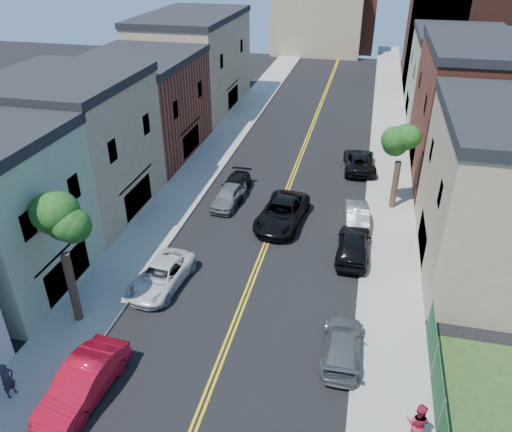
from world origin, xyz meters
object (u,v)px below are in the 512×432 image
Objects in this scene: red_sedan at (83,382)px; pedestrian_left at (8,380)px; black_car_right at (354,245)px; silver_car_right at (357,214)px; grey_car_left at (228,196)px; black_suv_lane at (282,213)px; grey_car_right at (343,345)px; black_car_left at (235,186)px; pedestrian_right at (418,423)px; dark_car_right_far at (360,161)px; white_pickup at (161,276)px.

pedestrian_left is (-3.04, -0.75, 0.19)m from red_sedan.
silver_car_right is at bearing -89.83° from black_car_right.
pedestrian_left is at bearing -98.04° from grey_car_left.
black_suv_lane is 19.17m from pedestrian_left.
black_car_right reaches higher than grey_car_right.
red_sedan is 2.90× the size of pedestrian_left.
black_suv_lane is (4.30, -3.51, 0.17)m from black_car_left.
pedestrian_right is at bearing -49.41° from grey_car_left.
black_suv_lane is at bearing -16.84° from pedestrian_left.
grey_car_left is 9.32m from silver_car_right.
red_sedan is 28.63m from dark_car_right_far.
grey_car_right is at bearing 85.31° from silver_car_right.
dark_car_right_far is at bearing 67.54° from white_pickup.
red_sedan is 0.84× the size of black_suv_lane.
black_car_left is at bearing -59.02° from grey_car_right.
pedestrian_left reaches higher than grey_car_right.
white_pickup reaches higher than grey_car_right.
pedestrian_right is at bearing 127.05° from grey_car_right.
red_sedan is 1.01× the size of black_car_right.
black_car_right reaches higher than red_sedan.
white_pickup is 2.90× the size of pedestrian_left.
silver_car_right is (0.00, 12.63, 0.05)m from grey_car_right.
grey_car_right is at bearing 90.17° from black_car_right.
grey_car_left is at bearing -8.49° from silver_car_right.
black_car_right is at bearing -24.81° from black_suv_lane.
grey_car_right is at bearing 29.13° from red_sedan.
grey_car_left is at bearing -55.77° from grey_car_right.
pedestrian_right reaches higher than grey_car_right.
pedestrian_left is (-13.35, -27.45, 0.26)m from dark_car_right_far.
white_pickup is 2.59× the size of pedestrian_right.
black_suv_lane is (-5.00, 11.47, 0.17)m from grey_car_right.
black_car_left is 1.01× the size of grey_car_right.
black_car_right reaches higher than silver_car_right.
grey_car_left is (1.04, 10.17, 0.03)m from white_pickup.
pedestrian_left reaches higher than silver_car_right.
black_car_left is 22.71m from pedestrian_right.
white_pickup is at bearing 92.58° from red_sedan.
black_suv_lane is at bearing -38.89° from black_car_left.
black_car_left is 2.35× the size of pedestrian_right.
pedestrian_left is at bearing 58.51° from dark_car_right_far.
pedestrian_right reaches higher than pedestrian_left.
grey_car_right is (10.34, -3.07, -0.04)m from white_pickup.
white_pickup is at bearing -10.70° from pedestrian_left.
red_sedan is 20.47m from silver_car_right.
silver_car_right is at bearing -13.86° from black_car_left.
black_car_left is at bearing 146.48° from black_suv_lane.
white_pickup is at bearing -116.75° from black_suv_lane.
grey_car_right is at bearing -57.59° from pedestrian_left.
pedestrian_right reaches higher than black_car_right.
black_suv_lane is at bearing 8.34° from silver_car_right.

